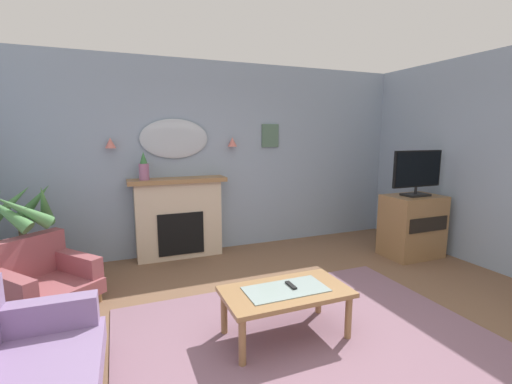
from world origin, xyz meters
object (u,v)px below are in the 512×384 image
(tv_remote, at_px, (291,286))
(potted_plant_tall_palm, at_px, (23,237))
(wall_sconce_right, at_px, (232,142))
(coffee_table, at_px, (286,296))
(fireplace, at_px, (179,219))
(framed_picture, at_px, (270,136))
(mantel_vase_right, at_px, (144,168))
(armchair_near_fireplace, at_px, (41,278))
(tv_flatscreen, at_px, (417,172))
(tv_cabinet, at_px, (412,226))
(wall_mirror, at_px, (174,139))
(wall_sconce_left, at_px, (110,143))

(tv_remote, xyz_separation_m, potted_plant_tall_palm, (-2.38, 1.86, 0.19))
(wall_sconce_right, bearing_deg, coffee_table, -97.88)
(fireplace, distance_m, framed_picture, 1.91)
(mantel_vase_right, relative_size, armchair_near_fireplace, 0.33)
(tv_flatscreen, bearing_deg, tv_cabinet, 90.00)
(wall_mirror, bearing_deg, potted_plant_tall_palm, -159.67)
(coffee_table, xyz_separation_m, tv_remote, (0.07, 0.03, 0.07))
(coffee_table, bearing_deg, tv_flatscreen, 23.79)
(fireplace, height_order, tv_remote, fireplace)
(wall_sconce_right, height_order, framed_picture, framed_picture)
(wall_sconce_left, relative_size, framed_picture, 0.39)
(fireplace, relative_size, coffee_table, 1.24)
(tv_cabinet, xyz_separation_m, potted_plant_tall_palm, (-4.98, 0.69, 0.19))
(coffee_table, bearing_deg, potted_plant_tall_palm, 140.78)
(wall_sconce_right, xyz_separation_m, tv_cabinet, (2.31, -1.32, -1.21))
(wall_sconce_right, xyz_separation_m, armchair_near_fireplace, (-2.45, -1.05, -1.35))
(wall_sconce_left, height_order, potted_plant_tall_palm, wall_sconce_left)
(mantel_vase_right, xyz_separation_m, wall_sconce_left, (-0.40, 0.12, 0.34))
(coffee_table, distance_m, tv_cabinet, 2.92)
(wall_sconce_right, bearing_deg, potted_plant_tall_palm, -166.87)
(coffee_table, relative_size, potted_plant_tall_palm, 0.87)
(mantel_vase_right, bearing_deg, tv_remote, -66.62)
(tv_flatscreen, xyz_separation_m, potted_plant_tall_palm, (-4.98, 0.72, -0.60))
(wall_sconce_right, bearing_deg, tv_flatscreen, -30.00)
(fireplace, height_order, potted_plant_tall_palm, potted_plant_tall_palm)
(wall_sconce_right, bearing_deg, wall_sconce_left, 180.00)
(wall_sconce_left, bearing_deg, wall_mirror, 3.37)
(coffee_table, bearing_deg, framed_picture, 68.79)
(wall_mirror, bearing_deg, framed_picture, 0.38)
(potted_plant_tall_palm, bearing_deg, wall_sconce_left, 32.86)
(fireplace, relative_size, tv_remote, 8.50)
(wall_mirror, height_order, tv_cabinet, wall_mirror)
(mantel_vase_right, xyz_separation_m, tv_cabinet, (3.61, -1.20, -0.87))
(wall_mirror, height_order, tv_flatscreen, wall_mirror)
(mantel_vase_right, relative_size, tv_remote, 2.39)
(armchair_near_fireplace, bearing_deg, wall_sconce_left, 54.68)
(potted_plant_tall_palm, bearing_deg, armchair_near_fireplace, -63.33)
(wall_sconce_left, distance_m, framed_picture, 2.35)
(wall_mirror, relative_size, wall_sconce_right, 6.86)
(armchair_near_fireplace, relative_size, tv_cabinet, 1.27)
(framed_picture, bearing_deg, wall_mirror, -179.62)
(coffee_table, distance_m, tv_flatscreen, 3.03)
(coffee_table, bearing_deg, armchair_near_fireplace, 145.20)
(wall_mirror, height_order, armchair_near_fireplace, wall_mirror)
(framed_picture, distance_m, tv_flatscreen, 2.23)
(wall_sconce_right, xyz_separation_m, framed_picture, (0.65, 0.06, 0.09))
(fireplace, bearing_deg, tv_flatscreen, -21.47)
(wall_sconce_right, height_order, armchair_near_fireplace, wall_sconce_right)
(wall_mirror, distance_m, wall_sconce_right, 0.85)
(wall_mirror, distance_m, framed_picture, 1.50)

